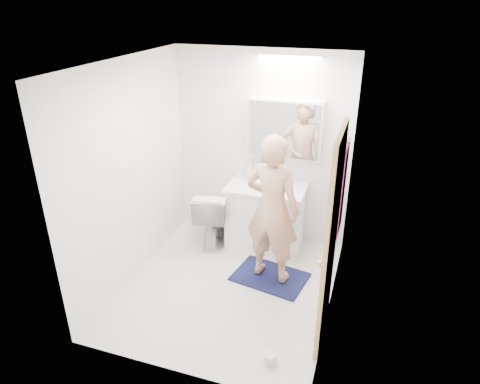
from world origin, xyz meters
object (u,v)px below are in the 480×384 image
at_px(person, 272,209).
at_px(toothbrush_cup, 287,181).
at_px(toilet_paper_roll, 270,358).
at_px(medicine_cabinet, 285,129).
at_px(soap_bottle_a, 250,171).
at_px(soap_bottle_b, 257,173).
at_px(toilet, 213,215).
at_px(vanity_cabinet, 265,218).

xyz_separation_m(person, toothbrush_cup, (-0.02, 0.83, -0.01)).
relative_size(person, toilet_paper_roll, 15.09).
distance_m(person, toilet_paper_roll, 1.49).
height_order(medicine_cabinet, soap_bottle_a, medicine_cabinet).
bearing_deg(medicine_cabinet, soap_bottle_b, -174.68).
height_order(medicine_cabinet, toilet, medicine_cabinet).
height_order(vanity_cabinet, toothbrush_cup, toothbrush_cup).
height_order(person, toilet_paper_roll, person).
distance_m(medicine_cabinet, toilet, 1.42).
bearing_deg(toilet_paper_roll, toothbrush_cup, 99.57).
bearing_deg(medicine_cabinet, soap_bottle_a, -171.67).
relative_size(person, soap_bottle_a, 7.37).
bearing_deg(vanity_cabinet, toilet, -170.09).
relative_size(soap_bottle_b, toilet_paper_roll, 1.60).
distance_m(toilet, soap_bottle_b, 0.78).
bearing_deg(soap_bottle_b, medicine_cabinet, 5.32).
height_order(medicine_cabinet, soap_bottle_b, medicine_cabinet).
bearing_deg(toilet, soap_bottle_b, -159.98).
xyz_separation_m(medicine_cabinet, person, (0.10, -0.88, -0.62)).
bearing_deg(soap_bottle_a, toilet_paper_roll, -67.85).
relative_size(soap_bottle_a, soap_bottle_b, 1.28).
bearing_deg(soap_bottle_a, soap_bottle_b, 18.90).
bearing_deg(toilet_paper_roll, medicine_cabinet, 101.23).
relative_size(soap_bottle_b, toothbrush_cup, 1.89).
bearing_deg(toilet_paper_roll, soap_bottle_b, 109.72).
distance_m(soap_bottle_a, toothbrush_cup, 0.49).
xyz_separation_m(soap_bottle_b, toothbrush_cup, (0.39, -0.02, -0.04)).
relative_size(vanity_cabinet, toilet, 1.20).
relative_size(vanity_cabinet, medicine_cabinet, 1.02).
bearing_deg(toothbrush_cup, toilet, -162.64).
distance_m(toilet, toothbrush_cup, 1.04).
relative_size(soap_bottle_a, toothbrush_cup, 2.43).
xyz_separation_m(vanity_cabinet, toilet_paper_roll, (0.56, -1.87, -0.34)).
height_order(toilet, soap_bottle_b, soap_bottle_b).
relative_size(person, toothbrush_cup, 17.89).
bearing_deg(toilet_paper_roll, vanity_cabinet, 106.77).
height_order(toilet, soap_bottle_a, soap_bottle_a).
bearing_deg(toothbrush_cup, soap_bottle_a, -178.81).
height_order(medicine_cabinet, toothbrush_cup, medicine_cabinet).
xyz_separation_m(person, soap_bottle_b, (-0.42, 0.85, 0.03)).
relative_size(person, soap_bottle_b, 9.46).
height_order(person, soap_bottle_b, person).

